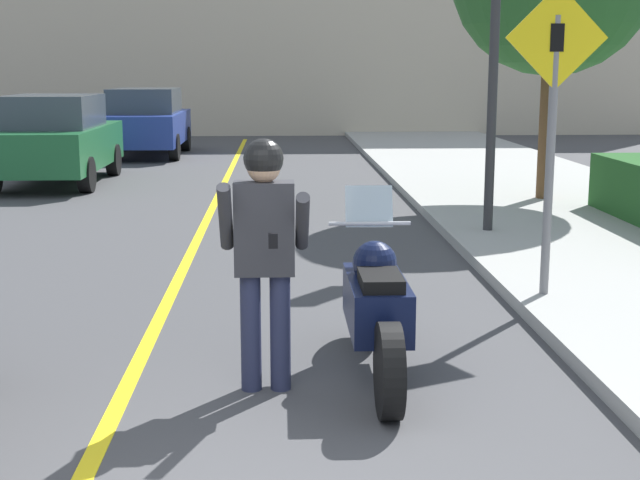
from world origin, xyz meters
The scene contains 8 objects.
road_center_line centered at (-0.60, 6.00, 0.00)m, with size 0.12×36.00×0.01m.
building_backdrop centered at (0.00, 26.00, 4.20)m, with size 28.00×1.20×8.41m.
motorcycle centered at (1.15, 2.29, 0.50)m, with size 0.62×2.16×1.29m.
person_biker centered at (0.37, 2.04, 1.05)m, with size 0.59×0.47×1.72m.
crossing_sign centered at (2.90, 4.08, 1.79)m, with size 0.91×0.08×2.76m.
traffic_light centered at (3.14, 7.36, 2.86)m, with size 0.26×0.30×3.94m.
parked_car_green centered at (-3.78, 13.30, 0.86)m, with size 1.88×4.20×1.68m.
parked_car_blue centered at (-2.87, 18.84, 0.86)m, with size 1.88×4.20×1.68m.
Camera 1 is at (0.48, -3.79, 2.17)m, focal length 50.00 mm.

